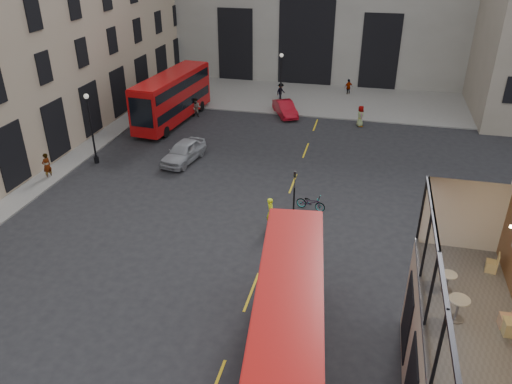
% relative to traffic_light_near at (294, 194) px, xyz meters
% --- Properties ---
extents(cafe_floor, '(3.00, 10.00, 0.10)m').
position_rel_traffic_light_near_xyz_m(cafe_floor, '(7.50, -12.00, 2.12)').
color(cafe_floor, slate).
rests_on(cafe_floor, host_frontage).
extents(pavement_far, '(40.00, 12.00, 0.12)m').
position_rel_traffic_light_near_xyz_m(pavement_far, '(-5.00, 26.00, -2.36)').
color(pavement_far, slate).
rests_on(pavement_far, ground).
extents(traffic_light_near, '(0.16, 0.20, 3.80)m').
position_rel_traffic_light_near_xyz_m(traffic_light_near, '(0.00, 0.00, 0.00)').
color(traffic_light_near, black).
rests_on(traffic_light_near, ground).
extents(traffic_light_far, '(0.16, 0.20, 3.80)m').
position_rel_traffic_light_near_xyz_m(traffic_light_far, '(-14.00, 16.00, 0.00)').
color(traffic_light_far, black).
rests_on(traffic_light_far, ground).
extents(street_lamp_a, '(0.36, 0.36, 5.33)m').
position_rel_traffic_light_near_xyz_m(street_lamp_a, '(-16.00, 6.00, -0.03)').
color(street_lamp_a, black).
rests_on(street_lamp_a, ground).
extents(street_lamp_b, '(0.36, 0.36, 5.33)m').
position_rel_traffic_light_near_xyz_m(street_lamp_b, '(-5.00, 22.00, -0.03)').
color(street_lamp_b, black).
rests_on(street_lamp_b, ground).
extents(bus_near, '(3.72, 10.90, 4.26)m').
position_rel_traffic_light_near_xyz_m(bus_near, '(1.50, -10.16, -0.03)').
color(bus_near, '#AE0F0C').
rests_on(bus_near, ground).
extents(bus_far, '(3.44, 11.09, 4.35)m').
position_rel_traffic_light_near_xyz_m(bus_far, '(-13.72, 15.95, 0.02)').
color(bus_far, '#A60B0C').
rests_on(bus_far, ground).
extents(car_a, '(2.54, 4.85, 1.57)m').
position_rel_traffic_light_near_xyz_m(car_a, '(-9.68, 7.79, -1.64)').
color(car_a, '#93949A').
rests_on(car_a, ground).
extents(car_b, '(3.18, 4.39, 1.38)m').
position_rel_traffic_light_near_xyz_m(car_b, '(-4.15, 19.91, -1.74)').
color(car_b, maroon).
rests_on(car_b, ground).
extents(car_c, '(2.64, 5.19, 1.44)m').
position_rel_traffic_light_near_xyz_m(car_c, '(-14.12, 15.94, -1.70)').
color(car_c, black).
rests_on(car_c, ground).
extents(bicycle, '(1.99, 1.05, 0.99)m').
position_rel_traffic_light_near_xyz_m(bicycle, '(0.67, 2.69, -1.93)').
color(bicycle, gray).
rests_on(bicycle, ground).
extents(cyclist, '(0.69, 0.82, 1.91)m').
position_rel_traffic_light_near_xyz_m(cyclist, '(-1.35, 0.08, -1.47)').
color(cyclist, '#EDFB1A').
rests_on(cyclist, ground).
extents(pedestrian_a, '(0.94, 0.77, 1.78)m').
position_rel_traffic_light_near_xyz_m(pedestrian_a, '(-12.15, 17.64, -1.54)').
color(pedestrian_a, gray).
rests_on(pedestrian_a, ground).
extents(pedestrian_b, '(1.13, 1.28, 1.72)m').
position_rel_traffic_light_near_xyz_m(pedestrian_b, '(-5.50, 24.74, -1.56)').
color(pedestrian_b, gray).
rests_on(pedestrian_b, ground).
extents(pedestrian_c, '(1.04, 0.93, 1.69)m').
position_rel_traffic_light_near_xyz_m(pedestrian_c, '(1.16, 28.00, -1.58)').
color(pedestrian_c, gray).
rests_on(pedestrian_c, ground).
extents(pedestrian_d, '(0.83, 1.05, 1.88)m').
position_rel_traffic_light_near_xyz_m(pedestrian_d, '(2.87, 18.64, -1.49)').
color(pedestrian_d, gray).
rests_on(pedestrian_d, ground).
extents(pedestrian_e, '(0.61, 0.77, 1.86)m').
position_rel_traffic_light_near_xyz_m(pedestrian_e, '(-18.00, 2.89, -1.50)').
color(pedestrian_e, gray).
rests_on(pedestrian_e, ground).
extents(cafe_table_mid, '(0.66, 0.66, 0.82)m').
position_rel_traffic_light_near_xyz_m(cafe_table_mid, '(7.01, -11.32, 2.72)').
color(cafe_table_mid, beige).
rests_on(cafe_table_mid, cafe_floor).
extents(cafe_table_far, '(0.55, 0.55, 0.69)m').
position_rel_traffic_light_near_xyz_m(cafe_table_far, '(6.85, -9.88, 2.63)').
color(cafe_table_far, beige).
rests_on(cafe_table_far, cafe_floor).
extents(cafe_chair_b, '(0.49, 0.49, 0.92)m').
position_rel_traffic_light_near_xyz_m(cafe_chair_b, '(8.56, -11.59, 2.46)').
color(cafe_chair_b, '#D0BB78').
rests_on(cafe_chair_b, cafe_floor).
extents(cafe_chair_c, '(0.42, 0.42, 0.79)m').
position_rel_traffic_light_near_xyz_m(cafe_chair_c, '(8.48, -11.30, 2.42)').
color(cafe_chair_c, tan).
rests_on(cafe_chair_c, cafe_floor).
extents(cafe_chair_d, '(0.44, 0.44, 0.77)m').
position_rel_traffic_light_near_xyz_m(cafe_chair_d, '(8.54, -8.34, 2.41)').
color(cafe_chair_d, tan).
rests_on(cafe_chair_d, cafe_floor).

